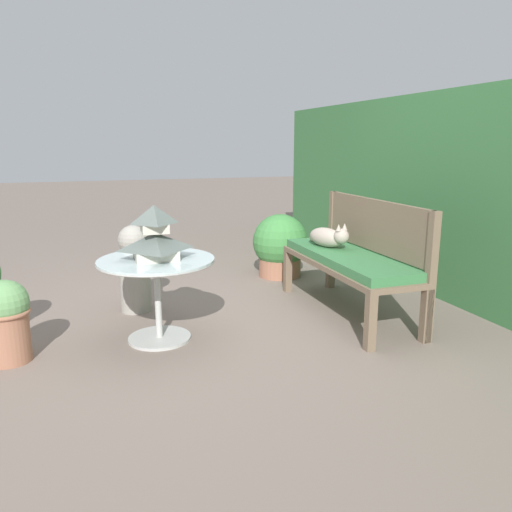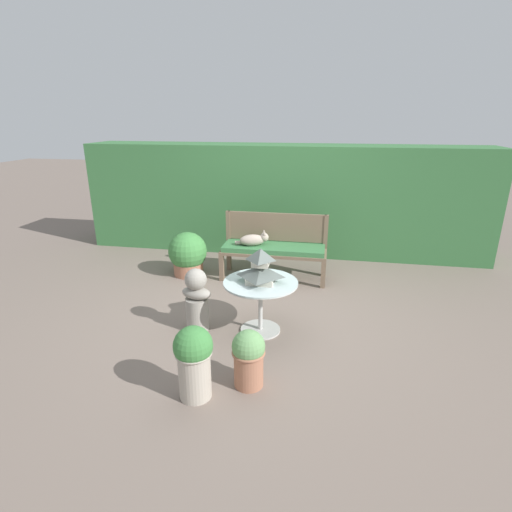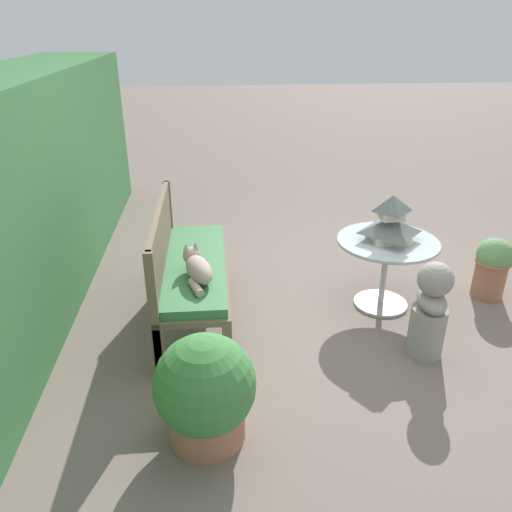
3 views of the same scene
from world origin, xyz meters
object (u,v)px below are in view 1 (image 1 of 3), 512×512
at_px(potted_plant_bench_right, 280,246).
at_px(garden_bust, 134,269).
at_px(garden_bench, 348,263).
at_px(cat, 329,237).
at_px(patio_table, 157,276).
at_px(pagoda_birdhouse, 155,236).
at_px(potted_plant_bench_left, 6,319).

bearing_deg(potted_plant_bench_right, garden_bust, -67.08).
xyz_separation_m(garden_bust, potted_plant_bench_right, (-0.62, 1.46, -0.04)).
height_order(garden_bench, potted_plant_bench_right, potted_plant_bench_right).
bearing_deg(potted_plant_bench_right, cat, 2.74).
bearing_deg(garden_bench, potted_plant_bench_right, -176.28).
distance_m(patio_table, garden_bust, 0.67).
bearing_deg(cat, patio_table, -95.04).
bearing_deg(garden_bust, pagoda_birdhouse, 18.06).
relative_size(garden_bench, potted_plant_bench_right, 2.31).
xyz_separation_m(patio_table, garden_bust, (-0.66, -0.09, -0.10)).
bearing_deg(potted_plant_bench_left, garden_bust, 131.03).
xyz_separation_m(garden_bench, potted_plant_bench_right, (-1.21, -0.08, -0.10)).
height_order(cat, potted_plant_bench_left, cat).
height_order(patio_table, potted_plant_bench_left, patio_table).
bearing_deg(potted_plant_bench_left, cat, 99.53).
relative_size(patio_table, garden_bust, 1.12).
height_order(garden_bench, patio_table, patio_table).
bearing_deg(pagoda_birdhouse, garden_bust, -172.49).
distance_m(pagoda_birdhouse, potted_plant_bench_left, 1.01).
height_order(garden_bench, potted_plant_bench_left, potted_plant_bench_left).
bearing_deg(cat, pagoda_birdhouse, -95.04).
distance_m(cat, potted_plant_bench_left, 2.37).
distance_m(garden_bench, potted_plant_bench_left, 2.36).
height_order(patio_table, potted_plant_bench_right, potted_plant_bench_right).
bearing_deg(pagoda_birdhouse, garden_bench, 92.63).
relative_size(garden_bench, garden_bust, 2.09).
distance_m(garden_bench, pagoda_birdhouse, 1.48).
bearing_deg(pagoda_birdhouse, potted_plant_bench_left, -86.49).
bearing_deg(garden_bust, potted_plant_bench_right, 123.47).
relative_size(garden_bust, potted_plant_bench_right, 1.10).
bearing_deg(garden_bust, cat, 88.46).
bearing_deg(pagoda_birdhouse, patio_table, 0.00).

